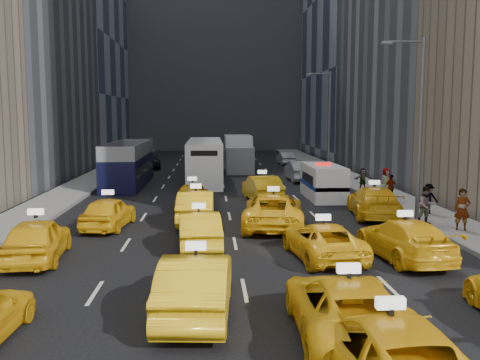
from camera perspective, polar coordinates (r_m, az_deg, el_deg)
The scene contains 36 objects.
ground at distance 14.75m, azimuth 1.00°, elevation -14.14°, with size 160.00×160.00×0.00m, color black.
sidewalk_west at distance 40.20m, azimuth -16.88°, elevation -0.82°, with size 3.00×90.00×0.15m, color gray.
sidewalk_east at distance 40.74m, azimuth 13.19°, elevation -0.60°, with size 3.00×90.00×0.15m, color gray.
curb_west at distance 39.88m, azimuth -14.86°, elevation -0.79°, with size 0.15×90.00×0.18m, color slate.
curb_east at distance 40.35m, azimuth 11.21°, elevation -0.60°, with size 0.15×90.00×0.18m, color slate.
building_backdrop at distance 86.97m, azimuth -2.68°, elevation 16.68°, with size 30.00×12.00×40.00m, color slate.
streetlight_near at distance 27.68m, azimuth 18.47°, elevation 5.80°, with size 2.15×0.22×9.00m.
streetlight_far at distance 46.85m, azimuth 9.36°, elevation 6.39°, with size 2.15×0.22×9.00m.
taxi_2 at distance 11.19m, azimuth 15.57°, elevation -17.27°, with size 2.53×5.50×1.53m, color yellow.
taxi_5 at distance 14.52m, azimuth -4.69°, elevation -11.03°, with size 1.76×5.04×1.66m, color yellow.
taxi_6 at distance 13.27m, azimuth 11.40°, elevation -13.25°, with size 2.51×5.44×1.51m, color yellow.
taxi_8 at distance 20.96m, azimuth -20.84°, elevation -5.92°, with size 1.89×4.70×1.60m, color yellow.
taxi_9 at distance 21.49m, azimuth -4.40°, elevation -5.31°, with size 1.59×4.55×1.50m, color yellow.
taxi_10 at distance 20.20m, azimuth 8.82°, elevation -6.41°, with size 2.20×4.78×1.33m, color yellow.
taxi_11 at distance 20.74m, azimuth 17.11°, elevation -6.06°, with size 2.09×5.15×1.49m, color yellow.
taxi_12 at distance 25.88m, azimuth -13.86°, elevation -3.39°, with size 1.77×4.39×1.50m, color yellow.
taxi_13 at distance 26.47m, azimuth -4.71°, elevation -2.85°, with size 1.71×4.91×1.62m, color yellow.
taxi_14 at distance 25.32m, azimuth 3.57°, elevation -3.27°, with size 2.71×5.89×1.64m, color yellow.
taxi_15 at distance 28.75m, azimuth 14.09°, elevation -2.27°, with size 2.25×5.53×1.61m, color yellow.
taxi_16 at distance 31.01m, azimuth -5.10°, elevation -1.58°, with size 1.70×4.22×1.44m, color yellow.
taxi_17 at distance 33.06m, azimuth 2.37°, elevation -0.89°, with size 1.69×4.85×1.60m, color yellow.
nypd_van at distance 34.44m, azimuth 8.87°, elevation -0.25°, with size 2.47×5.49×2.29m.
double_decker at distance 41.18m, azimuth -11.81°, elevation 1.63°, with size 3.76×11.25×3.21m.
city_bus at distance 43.13m, azimuth -3.76°, elevation 2.04°, with size 3.56×12.82×3.27m.
box_truck at distance 50.82m, azimuth -0.18°, elevation 2.84°, with size 2.53×7.34×3.35m.
misc_car_0 at distance 43.32m, azimuth 6.37°, elevation 0.98°, with size 1.75×5.03×1.66m, color #96989D.
misc_car_1 at distance 54.00m, azimuth -9.69°, elevation 1.93°, with size 2.20×4.78×1.33m, color black.
misc_car_2 at distance 61.74m, azimuth 0.43°, elevation 2.66°, with size 1.88×4.64×1.35m, color gray.
misc_car_3 at distance 57.57m, azimuth -3.78°, elevation 2.33°, with size 1.59×3.95×1.34m, color black.
misc_car_4 at distance 57.62m, azimuth 4.87°, elevation 2.32°, with size 1.41×4.06×1.34m, color #A3A5AB.
pedestrian_0 at distance 25.97m, azimuth 22.63°, elevation -2.92°, with size 0.69×0.45×1.88m, color gray.
pedestrian_1 at distance 26.80m, azimuth 19.29°, elevation -2.58°, with size 0.87×0.48×1.79m, color gray.
pedestrian_2 at distance 29.73m, azimuth 19.45°, elevation -1.89°, with size 1.02×0.42×1.58m, color gray.
pedestrian_3 at distance 33.72m, azimuth 15.78°, elevation -0.76°, with size 0.92×0.42×1.56m, color gray.
pedestrian_4 at distance 35.67m, azimuth 15.30°, elevation -0.16°, with size 0.87×0.47×1.78m, color gray.
pedestrian_5 at distance 37.79m, azimuth 12.98°, elevation 0.10°, with size 1.41×0.41×1.52m, color gray.
Camera 1 is at (-1.04, -13.72, 5.31)m, focal length 40.00 mm.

